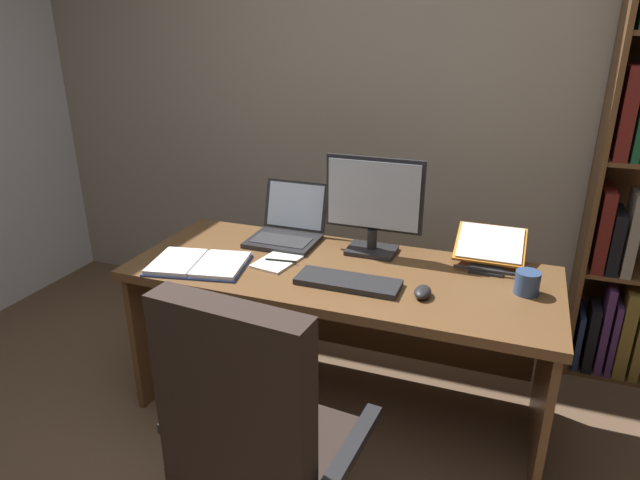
{
  "coord_description": "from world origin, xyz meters",
  "views": [
    {
      "loc": [
        0.65,
        -1.15,
        1.7
      ],
      "look_at": [
        -0.08,
        0.84,
        0.86
      ],
      "focal_mm": 31.04,
      "sensor_mm": 36.0,
      "label": 1
    }
  ],
  "objects_px": {
    "reading_stand_with_book": "(490,248)",
    "open_binder": "(199,264)",
    "notepad": "(277,262)",
    "desk": "(345,301)",
    "computer_mouse": "(423,292)",
    "keyboard": "(348,282)",
    "pen": "(281,260)",
    "office_chair": "(259,457)",
    "laptop": "(287,229)",
    "coffee_mug": "(527,283)",
    "monitor": "(374,206)"
  },
  "relations": [
    {
      "from": "office_chair",
      "to": "laptop",
      "type": "height_order",
      "value": "office_chair"
    },
    {
      "from": "open_binder",
      "to": "notepad",
      "type": "xyz_separation_m",
      "value": [
        0.3,
        0.15,
        -0.01
      ]
    },
    {
      "from": "office_chair",
      "to": "pen",
      "type": "xyz_separation_m",
      "value": [
        -0.28,
        0.81,
        0.3
      ]
    },
    {
      "from": "office_chair",
      "to": "coffee_mug",
      "type": "xyz_separation_m",
      "value": [
        0.74,
        0.87,
        0.33
      ]
    },
    {
      "from": "office_chair",
      "to": "desk",
      "type": "bearing_deg",
      "value": 96.13
    },
    {
      "from": "office_chair",
      "to": "reading_stand_with_book",
      "type": "height_order",
      "value": "office_chair"
    },
    {
      "from": "desk",
      "to": "pen",
      "type": "relative_size",
      "value": 12.9
    },
    {
      "from": "reading_stand_with_book",
      "to": "notepad",
      "type": "distance_m",
      "value": 0.93
    },
    {
      "from": "monitor",
      "to": "keyboard",
      "type": "bearing_deg",
      "value": -90.0
    },
    {
      "from": "office_chair",
      "to": "laptop",
      "type": "xyz_separation_m",
      "value": [
        -0.36,
        1.08,
        0.34
      ]
    },
    {
      "from": "desk",
      "to": "reading_stand_with_book",
      "type": "height_order",
      "value": "reading_stand_with_book"
    },
    {
      "from": "office_chair",
      "to": "coffee_mug",
      "type": "relative_size",
      "value": 10.69
    },
    {
      "from": "notepad",
      "to": "laptop",
      "type": "bearing_deg",
      "value": 103.94
    },
    {
      "from": "computer_mouse",
      "to": "reading_stand_with_book",
      "type": "bearing_deg",
      "value": 64.1
    },
    {
      "from": "office_chair",
      "to": "keyboard",
      "type": "height_order",
      "value": "office_chair"
    },
    {
      "from": "desk",
      "to": "reading_stand_with_book",
      "type": "bearing_deg",
      "value": 20.99
    },
    {
      "from": "laptop",
      "to": "computer_mouse",
      "type": "distance_m",
      "value": 0.82
    },
    {
      "from": "computer_mouse",
      "to": "reading_stand_with_book",
      "type": "relative_size",
      "value": 0.35
    },
    {
      "from": "desk",
      "to": "computer_mouse",
      "type": "xyz_separation_m",
      "value": [
        0.38,
        -0.21,
        0.21
      ]
    },
    {
      "from": "desk",
      "to": "keyboard",
      "type": "bearing_deg",
      "value": -69.37
    },
    {
      "from": "desk",
      "to": "reading_stand_with_book",
      "type": "relative_size",
      "value": 6.12
    },
    {
      "from": "desk",
      "to": "reading_stand_with_book",
      "type": "xyz_separation_m",
      "value": [
        0.59,
        0.23,
        0.26
      ]
    },
    {
      "from": "notepad",
      "to": "reading_stand_with_book",
      "type": "bearing_deg",
      "value": 20.95
    },
    {
      "from": "office_chair",
      "to": "monitor",
      "type": "relative_size",
      "value": 2.31
    },
    {
      "from": "office_chair",
      "to": "reading_stand_with_book",
      "type": "relative_size",
      "value": 3.47
    },
    {
      "from": "office_chair",
      "to": "coffee_mug",
      "type": "distance_m",
      "value": 1.19
    },
    {
      "from": "pen",
      "to": "computer_mouse",
      "type": "bearing_deg",
      "value": -8.89
    },
    {
      "from": "desk",
      "to": "monitor",
      "type": "height_order",
      "value": "monitor"
    },
    {
      "from": "keyboard",
      "to": "open_binder",
      "type": "distance_m",
      "value": 0.66
    },
    {
      "from": "reading_stand_with_book",
      "to": "computer_mouse",
      "type": "bearing_deg",
      "value": -115.9
    },
    {
      "from": "reading_stand_with_book",
      "to": "open_binder",
      "type": "bearing_deg",
      "value": -157.59
    },
    {
      "from": "laptop",
      "to": "open_binder",
      "type": "xyz_separation_m",
      "value": [
        -0.23,
        -0.42,
        -0.04
      ]
    },
    {
      "from": "desk",
      "to": "laptop",
      "type": "xyz_separation_m",
      "value": [
        -0.35,
        0.16,
        0.24
      ]
    },
    {
      "from": "monitor",
      "to": "computer_mouse",
      "type": "height_order",
      "value": "monitor"
    },
    {
      "from": "office_chair",
      "to": "pen",
      "type": "bearing_deg",
      "value": 114.09
    },
    {
      "from": "office_chair",
      "to": "open_binder",
      "type": "relative_size",
      "value": 2.26
    },
    {
      "from": "notepad",
      "to": "coffee_mug",
      "type": "relative_size",
      "value": 2.19
    },
    {
      "from": "desk",
      "to": "notepad",
      "type": "relative_size",
      "value": 8.6
    },
    {
      "from": "laptop",
      "to": "computer_mouse",
      "type": "xyz_separation_m",
      "value": [
        0.73,
        -0.37,
        -0.03
      ]
    },
    {
      "from": "office_chair",
      "to": "open_binder",
      "type": "height_order",
      "value": "office_chair"
    },
    {
      "from": "computer_mouse",
      "to": "pen",
      "type": "relative_size",
      "value": 0.74
    },
    {
      "from": "reading_stand_with_book",
      "to": "open_binder",
      "type": "xyz_separation_m",
      "value": [
        -1.17,
        -0.48,
        -0.06
      ]
    },
    {
      "from": "open_binder",
      "to": "notepad",
      "type": "bearing_deg",
      "value": 15.32
    },
    {
      "from": "desk",
      "to": "notepad",
      "type": "distance_m",
      "value": 0.36
    },
    {
      "from": "office_chair",
      "to": "keyboard",
      "type": "distance_m",
      "value": 0.77
    },
    {
      "from": "open_binder",
      "to": "pen",
      "type": "xyz_separation_m",
      "value": [
        0.32,
        0.15,
        0.0
      ]
    },
    {
      "from": "open_binder",
      "to": "laptop",
      "type": "bearing_deg",
      "value": 49.85
    },
    {
      "from": "computer_mouse",
      "to": "open_binder",
      "type": "relative_size",
      "value": 0.23
    },
    {
      "from": "laptop",
      "to": "pen",
      "type": "distance_m",
      "value": 0.29
    },
    {
      "from": "office_chair",
      "to": "computer_mouse",
      "type": "height_order",
      "value": "office_chair"
    }
  ]
}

